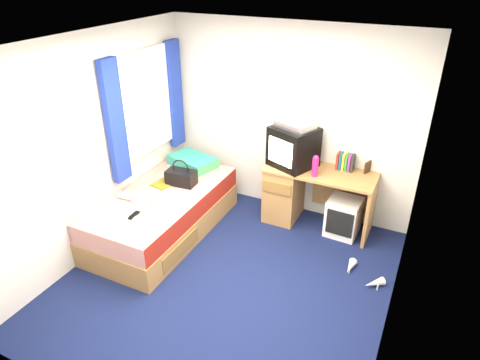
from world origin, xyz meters
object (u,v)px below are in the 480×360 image
at_px(crt_tv, 293,147).
at_px(picture_frame, 368,167).
at_px(pillow, 193,161).
at_px(remote_control, 134,215).
at_px(colour_swatch_fan, 134,218).
at_px(aerosol_can, 313,159).
at_px(pink_water_bottle, 315,167).
at_px(desk, 298,191).
at_px(magazine, 164,183).
at_px(water_bottle, 127,197).
at_px(white_heels, 362,275).
at_px(handbag, 181,177).
at_px(vcr, 295,124).
at_px(towel, 166,201).
at_px(bed, 163,213).
at_px(storage_cube, 343,217).

relative_size(crt_tv, picture_frame, 4.45).
height_order(pillow, remote_control, pillow).
distance_m(crt_tv, colour_swatch_fan, 2.03).
bearing_deg(aerosol_can, pink_water_bottle, -69.15).
bearing_deg(desk, magazine, -152.28).
height_order(water_bottle, white_heels, water_bottle).
bearing_deg(aerosol_can, handbag, -151.48).
relative_size(crt_tv, vcr, 1.45).
height_order(vcr, colour_swatch_fan, vcr).
distance_m(desk, pink_water_bottle, 0.54).
distance_m(vcr, pink_water_bottle, 0.55).
height_order(crt_tv, white_heels, crt_tv).
relative_size(magazine, water_bottle, 1.40).
distance_m(pink_water_bottle, towel, 1.75).
distance_m(picture_frame, towel, 2.38).
bearing_deg(vcr, magazine, -128.14).
bearing_deg(pink_water_bottle, towel, -143.89).
bearing_deg(crt_tv, colour_swatch_fan, -105.16).
bearing_deg(colour_swatch_fan, pink_water_bottle, 42.36).
distance_m(water_bottle, white_heels, 2.74).
xyz_separation_m(handbag, water_bottle, (-0.36, -0.59, -0.06)).
bearing_deg(picture_frame, water_bottle, -128.70).
bearing_deg(picture_frame, magazine, -136.71).
distance_m(picture_frame, colour_swatch_fan, 2.73).
height_order(desk, handbag, handbag).
xyz_separation_m(colour_swatch_fan, remote_control, (-0.04, 0.04, 0.00)).
relative_size(bed, water_bottle, 10.00).
height_order(vcr, water_bottle, vcr).
distance_m(pillow, storage_cube, 2.07).
relative_size(storage_cube, handbag, 1.25).
distance_m(aerosol_can, water_bottle, 2.25).
distance_m(storage_cube, handbag, 2.03).
relative_size(pink_water_bottle, towel, 0.86).
relative_size(bed, vcr, 4.67).
relative_size(crt_tv, colour_swatch_fan, 2.83).
xyz_separation_m(desk, magazine, (-1.47, -0.77, 0.14)).
height_order(storage_cube, picture_frame, picture_frame).
bearing_deg(towel, vcr, 47.94).
bearing_deg(magazine, storage_cube, 18.80).
height_order(desk, storage_cube, desk).
relative_size(vcr, magazine, 1.53).
height_order(pillow, colour_swatch_fan, pillow).
height_order(pillow, aerosol_can, aerosol_can).
relative_size(pillow, picture_frame, 4.32).
bearing_deg(crt_tv, water_bottle, -117.95).
relative_size(storage_cube, towel, 1.73).
height_order(vcr, remote_control, vcr).
relative_size(pink_water_bottle, colour_swatch_fan, 1.05).
bearing_deg(crt_tv, vcr, 90.00).
bearing_deg(water_bottle, remote_control, -39.99).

